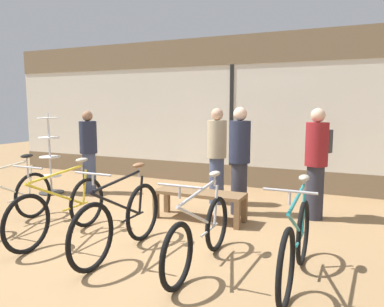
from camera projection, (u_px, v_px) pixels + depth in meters
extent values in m
plane|color=#99754C|center=(138.00, 242.00, 4.83)|extent=(24.00, 24.00, 0.00)
cube|color=#7A664C|center=(231.00, 175.00, 8.21)|extent=(12.00, 0.08, 0.45)
cube|color=silver|center=(232.00, 116.00, 8.04)|extent=(12.00, 0.04, 2.15)
cube|color=#7A664C|center=(233.00, 50.00, 7.86)|extent=(12.00, 0.08, 0.60)
cube|color=black|center=(231.00, 116.00, 8.01)|extent=(0.08, 0.02, 2.15)
torus|color=black|center=(33.00, 195.00, 5.83)|extent=(0.05, 0.71, 0.71)
cylinder|color=beige|center=(1.00, 187.00, 5.30)|extent=(0.03, 0.96, 0.51)
cylinder|color=beige|center=(30.00, 181.00, 5.77)|extent=(0.03, 0.11, 0.49)
cylinder|color=beige|center=(2.00, 168.00, 5.30)|extent=(0.03, 0.89, 0.10)
cylinder|color=beige|center=(21.00, 199.00, 5.63)|extent=(0.03, 0.46, 0.03)
cylinder|color=#B2B2B7|center=(27.00, 161.00, 5.69)|extent=(0.02, 0.02, 0.14)
ellipsoid|color=black|center=(27.00, 156.00, 5.68)|extent=(0.11, 0.22, 0.06)
torus|color=black|center=(87.00, 202.00, 5.41)|extent=(0.05, 0.72, 0.72)
torus|color=black|center=(27.00, 224.00, 4.44)|extent=(0.05, 0.72, 0.72)
cylinder|color=gold|center=(57.00, 195.00, 4.86)|extent=(0.03, 1.01, 0.51)
cylinder|color=gold|center=(85.00, 187.00, 5.34)|extent=(0.03, 0.11, 0.49)
cylinder|color=gold|center=(58.00, 174.00, 4.85)|extent=(0.03, 0.94, 0.10)
cylinder|color=gold|center=(75.00, 206.00, 5.19)|extent=(0.03, 0.49, 0.03)
cylinder|color=#B2B2B7|center=(82.00, 166.00, 5.26)|extent=(0.02, 0.02, 0.14)
ellipsoid|color=#B2A893|center=(82.00, 160.00, 5.25)|extent=(0.11, 0.22, 0.06)
cylinder|color=#B2B2B7|center=(28.00, 172.00, 4.41)|extent=(0.02, 0.02, 0.12)
cylinder|color=#ADADB2|center=(28.00, 167.00, 4.40)|extent=(0.46, 0.02, 0.02)
torus|color=black|center=(143.00, 212.00, 4.87)|extent=(0.06, 0.75, 0.75)
torus|color=black|center=(91.00, 237.00, 3.95)|extent=(0.06, 0.75, 0.75)
cylinder|color=black|center=(117.00, 204.00, 4.34)|extent=(0.03, 0.96, 0.51)
cylinder|color=black|center=(141.00, 195.00, 4.80)|extent=(0.03, 0.11, 0.49)
cylinder|color=black|center=(118.00, 181.00, 4.33)|extent=(0.03, 0.89, 0.10)
cylinder|color=black|center=(133.00, 217.00, 4.66)|extent=(0.03, 0.46, 0.03)
cylinder|color=#B2B2B7|center=(139.00, 171.00, 4.73)|extent=(0.02, 0.02, 0.14)
ellipsoid|color=brown|center=(139.00, 165.00, 4.71)|extent=(0.11, 0.22, 0.06)
cylinder|color=#B2B2B7|center=(93.00, 179.00, 3.92)|extent=(0.02, 0.02, 0.12)
cylinder|color=#ADADB2|center=(93.00, 174.00, 3.91)|extent=(0.46, 0.02, 0.02)
torus|color=black|center=(217.00, 224.00, 4.52)|extent=(0.06, 0.66, 0.66)
torus|color=black|center=(177.00, 256.00, 3.56)|extent=(0.06, 0.66, 0.66)
cylinder|color=#BCBCC1|center=(198.00, 218.00, 3.97)|extent=(0.03, 1.00, 0.51)
cylinder|color=#BCBCC1|center=(216.00, 205.00, 4.45)|extent=(0.03, 0.11, 0.49)
cylinder|color=#BCBCC1|center=(199.00, 192.00, 3.96)|extent=(0.03, 0.93, 0.10)
cylinder|color=#BCBCC1|center=(209.00, 230.00, 4.30)|extent=(0.03, 0.48, 0.03)
cylinder|color=#B2B2B7|center=(215.00, 180.00, 4.38)|extent=(0.02, 0.02, 0.14)
ellipsoid|color=#B2A893|center=(215.00, 174.00, 4.37)|extent=(0.11, 0.22, 0.06)
cylinder|color=#B2B2B7|center=(180.00, 192.00, 3.53)|extent=(0.02, 0.02, 0.12)
cylinder|color=#ADADB2|center=(180.00, 186.00, 3.52)|extent=(0.46, 0.02, 0.02)
torus|color=black|center=(303.00, 232.00, 4.13)|extent=(0.05, 0.72, 0.72)
torus|color=black|center=(286.00, 268.00, 3.23)|extent=(0.05, 0.72, 0.72)
cylinder|color=#1E7A7F|center=(296.00, 226.00, 3.61)|extent=(0.03, 0.94, 0.51)
cylinder|color=#1E7A7F|center=(303.00, 212.00, 4.07)|extent=(0.03, 0.11, 0.49)
cylinder|color=#1E7A7F|center=(297.00, 197.00, 3.60)|extent=(0.03, 0.87, 0.10)
cylinder|color=#1E7A7F|center=(300.00, 239.00, 3.93)|extent=(0.03, 0.45, 0.03)
cylinder|color=#B2B2B7|center=(304.00, 185.00, 3.99)|extent=(0.02, 0.02, 0.14)
ellipsoid|color=#B2A893|center=(304.00, 178.00, 3.98)|extent=(0.11, 0.22, 0.06)
cylinder|color=#B2B2B7|center=(290.00, 198.00, 3.20)|extent=(0.02, 0.02, 0.12)
cylinder|color=#ADADB2|center=(290.00, 191.00, 3.19)|extent=(0.46, 0.02, 0.02)
cylinder|color=#333333|center=(52.00, 192.00, 7.49)|extent=(0.48, 0.48, 0.03)
cylinder|color=silver|center=(50.00, 154.00, 7.38)|extent=(0.04, 0.04, 1.60)
cylinder|color=white|center=(51.00, 176.00, 7.44)|extent=(0.40, 0.40, 0.02)
cylinder|color=white|center=(50.00, 157.00, 7.39)|extent=(0.40, 0.40, 0.02)
cylinder|color=white|center=(49.00, 138.00, 7.34)|extent=(0.40, 0.40, 0.02)
cylinder|color=white|center=(48.00, 118.00, 7.29)|extent=(0.40, 0.40, 0.02)
cube|color=brown|center=(199.00, 193.00, 5.70)|extent=(1.40, 0.44, 0.05)
cube|color=brown|center=(156.00, 205.00, 5.84)|extent=(0.08, 0.08, 0.40)
cube|color=brown|center=(237.00, 216.00, 5.30)|extent=(0.08, 0.08, 0.40)
cube|color=brown|center=(167.00, 200.00, 6.16)|extent=(0.08, 0.08, 0.40)
cube|color=brown|center=(244.00, 209.00, 5.62)|extent=(0.08, 0.08, 0.40)
cylinder|color=#424C6B|center=(89.00, 173.00, 7.50)|extent=(0.37, 0.37, 0.80)
cylinder|color=#23283D|center=(88.00, 137.00, 7.41)|extent=(0.48, 0.48, 0.63)
sphere|color=#9E7051|center=(87.00, 116.00, 7.35)|extent=(0.21, 0.21, 0.21)
cylinder|color=#2D2D38|center=(239.00, 188.00, 6.03)|extent=(0.35, 0.35, 0.84)
cylinder|color=#23283D|center=(240.00, 142.00, 5.93)|extent=(0.45, 0.45, 0.67)
sphere|color=beige|center=(240.00, 114.00, 5.87)|extent=(0.22, 0.22, 0.22)
cylinder|color=#424C6B|center=(217.00, 181.00, 6.67)|extent=(0.29, 0.29, 0.83)
cylinder|color=tan|center=(217.00, 139.00, 6.57)|extent=(0.38, 0.38, 0.66)
sphere|color=tan|center=(217.00, 114.00, 6.52)|extent=(0.21, 0.21, 0.21)
cylinder|color=#2D2D38|center=(315.00, 193.00, 5.76)|extent=(0.33, 0.33, 0.83)
cylinder|color=maroon|center=(317.00, 144.00, 5.66)|extent=(0.43, 0.43, 0.66)
sphere|color=beige|center=(318.00, 115.00, 5.60)|extent=(0.22, 0.22, 0.22)
cube|color=#38383D|center=(324.00, 141.00, 5.83)|extent=(0.27, 0.21, 0.36)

